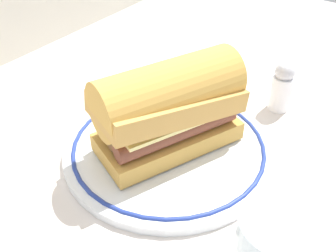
# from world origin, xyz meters

# --- Properties ---
(ground_plane) EXTENTS (1.50, 1.50, 0.00)m
(ground_plane) POSITION_xyz_m (0.00, 0.00, 0.00)
(ground_plane) COLOR beige
(plate) EXTENTS (0.29, 0.29, 0.01)m
(plate) POSITION_xyz_m (0.01, 0.00, 0.01)
(plate) COLOR white
(plate) RESTS_ON ground_plane
(sausage_sandwich) EXTENTS (0.21, 0.16, 0.12)m
(sausage_sandwich) POSITION_xyz_m (0.01, 0.00, 0.08)
(sausage_sandwich) COLOR gold
(sausage_sandwich) RESTS_ON plate
(salt_shaker) EXTENTS (0.03, 0.03, 0.08)m
(salt_shaker) POSITION_xyz_m (0.20, -0.08, 0.04)
(salt_shaker) COLOR white
(salt_shaker) RESTS_ON ground_plane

